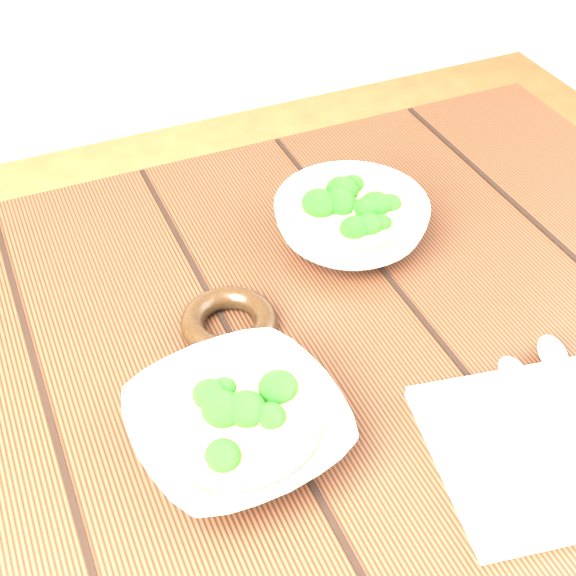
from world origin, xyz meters
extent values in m
cube|color=#36190F|center=(0.00, 0.00, 0.73)|extent=(1.20, 0.80, 0.04)
cube|color=#36190F|center=(0.54, 0.34, 0.35)|extent=(0.07, 0.07, 0.71)
imported|color=white|center=(-0.06, -0.08, 0.77)|extent=(0.21, 0.21, 0.05)
cylinder|color=olive|center=(-0.06, -0.08, 0.79)|extent=(0.15, 0.15, 0.00)
ellipsoid|color=#25781A|center=(-0.05, -0.08, 0.79)|extent=(0.03, 0.03, 0.02)
ellipsoid|color=#25781A|center=(-0.06, -0.05, 0.79)|extent=(0.03, 0.03, 0.02)
ellipsoid|color=#25781A|center=(-0.10, -0.05, 0.79)|extent=(0.03, 0.03, 0.02)
ellipsoid|color=#25781A|center=(-0.09, -0.09, 0.79)|extent=(0.03, 0.03, 0.02)
ellipsoid|color=#25781A|center=(-0.07, -0.12, 0.79)|extent=(0.03, 0.03, 0.02)
ellipsoid|color=#25781A|center=(-0.03, -0.12, 0.79)|extent=(0.03, 0.03, 0.02)
imported|color=white|center=(0.17, 0.14, 0.78)|extent=(0.22, 0.22, 0.06)
cylinder|color=olive|center=(0.17, 0.14, 0.80)|extent=(0.15, 0.15, 0.00)
ellipsoid|color=#25781A|center=(0.19, 0.15, 0.80)|extent=(0.03, 0.03, 0.03)
ellipsoid|color=#25781A|center=(0.18, 0.17, 0.80)|extent=(0.03, 0.03, 0.03)
ellipsoid|color=#25781A|center=(0.16, 0.18, 0.80)|extent=(0.03, 0.03, 0.03)
ellipsoid|color=#25781A|center=(0.15, 0.15, 0.80)|extent=(0.03, 0.03, 0.03)
ellipsoid|color=#25781A|center=(0.14, 0.13, 0.80)|extent=(0.03, 0.03, 0.03)
ellipsoid|color=#25781A|center=(0.15, 0.10, 0.80)|extent=(0.03, 0.03, 0.03)
ellipsoid|color=#25781A|center=(0.18, 0.12, 0.80)|extent=(0.03, 0.03, 0.03)
ellipsoid|color=#25781A|center=(0.20, 0.13, 0.80)|extent=(0.03, 0.03, 0.03)
torus|color=black|center=(-0.02, 0.06, 0.76)|extent=(0.14, 0.14, 0.03)
cube|color=beige|center=(0.20, -0.21, 0.76)|extent=(0.26, 0.23, 0.01)
cylinder|color=#B5B1A0|center=(0.19, -0.21, 0.77)|extent=(0.05, 0.14, 0.01)
ellipsoid|color=#B5B1A0|center=(0.21, -0.13, 0.77)|extent=(0.04, 0.06, 0.01)
cylinder|color=#B5B1A0|center=(0.23, -0.20, 0.77)|extent=(0.07, 0.14, 0.01)
ellipsoid|color=#B5B1A0|center=(0.27, -0.12, 0.77)|extent=(0.05, 0.06, 0.01)
camera|label=1|loc=(-0.21, -0.53, 1.36)|focal=50.00mm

